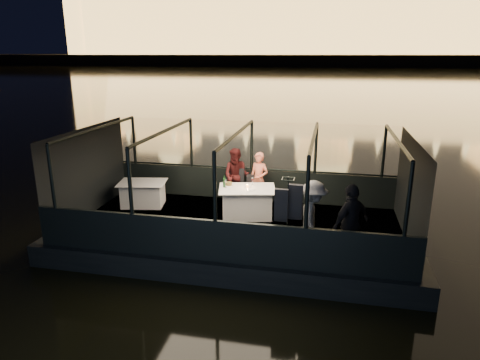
% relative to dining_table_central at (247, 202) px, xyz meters
% --- Properties ---
extents(river_water, '(500.00, 500.00, 0.00)m').
position_rel_dining_table_central_xyz_m(river_water, '(-0.14, 79.36, -0.89)').
color(river_water, black).
rests_on(river_water, ground).
extents(boat_hull, '(8.60, 4.40, 1.00)m').
position_rel_dining_table_central_xyz_m(boat_hull, '(-0.14, -0.64, -0.89)').
color(boat_hull, black).
rests_on(boat_hull, river_water).
extents(boat_deck, '(8.00, 4.00, 0.04)m').
position_rel_dining_table_central_xyz_m(boat_deck, '(-0.14, -0.64, -0.41)').
color(boat_deck, black).
rests_on(boat_deck, boat_hull).
extents(gunwale_port, '(8.00, 0.08, 0.90)m').
position_rel_dining_table_central_xyz_m(gunwale_port, '(-0.14, 1.36, 0.06)').
color(gunwale_port, black).
rests_on(gunwale_port, boat_deck).
extents(gunwale_starboard, '(8.00, 0.08, 0.90)m').
position_rel_dining_table_central_xyz_m(gunwale_starboard, '(-0.14, -2.64, 0.06)').
color(gunwale_starboard, black).
rests_on(gunwale_starboard, boat_deck).
extents(cabin_glass_port, '(8.00, 0.02, 1.40)m').
position_rel_dining_table_central_xyz_m(cabin_glass_port, '(-0.14, 1.36, 1.21)').
color(cabin_glass_port, '#99B2B2').
rests_on(cabin_glass_port, gunwale_port).
extents(cabin_glass_starboard, '(8.00, 0.02, 1.40)m').
position_rel_dining_table_central_xyz_m(cabin_glass_starboard, '(-0.14, -2.64, 1.21)').
color(cabin_glass_starboard, '#99B2B2').
rests_on(cabin_glass_starboard, gunwale_starboard).
extents(cabin_roof_glass, '(8.00, 4.00, 0.02)m').
position_rel_dining_table_central_xyz_m(cabin_roof_glass, '(-0.14, -0.64, 1.91)').
color(cabin_roof_glass, '#99B2B2').
rests_on(cabin_roof_glass, boat_deck).
extents(end_wall_fore, '(0.02, 4.00, 2.30)m').
position_rel_dining_table_central_xyz_m(end_wall_fore, '(-4.14, -0.64, 0.76)').
color(end_wall_fore, black).
rests_on(end_wall_fore, boat_deck).
extents(end_wall_aft, '(0.02, 4.00, 2.30)m').
position_rel_dining_table_central_xyz_m(end_wall_aft, '(3.86, -0.64, 0.76)').
color(end_wall_aft, black).
rests_on(end_wall_aft, boat_deck).
extents(canopy_ribs, '(8.00, 4.00, 2.30)m').
position_rel_dining_table_central_xyz_m(canopy_ribs, '(-0.14, -0.64, 0.76)').
color(canopy_ribs, black).
rests_on(canopy_ribs, boat_deck).
extents(embankment, '(400.00, 140.00, 6.00)m').
position_rel_dining_table_central_xyz_m(embankment, '(-0.14, 209.36, 0.11)').
color(embankment, '#423D33').
rests_on(embankment, ground).
extents(dining_table_central, '(1.64, 1.33, 0.77)m').
position_rel_dining_table_central_xyz_m(dining_table_central, '(0.00, 0.00, 0.00)').
color(dining_table_central, silver).
rests_on(dining_table_central, boat_deck).
extents(dining_table_aft, '(1.44, 1.15, 0.68)m').
position_rel_dining_table_central_xyz_m(dining_table_aft, '(-3.01, 0.21, 0.00)').
color(dining_table_aft, silver).
rests_on(dining_table_aft, boat_deck).
extents(chair_port_left, '(0.56, 0.56, 1.00)m').
position_rel_dining_table_central_xyz_m(chair_port_left, '(-0.50, 0.83, 0.06)').
color(chair_port_left, black).
rests_on(chair_port_left, boat_deck).
extents(chair_port_right, '(0.48, 0.48, 0.87)m').
position_rel_dining_table_central_xyz_m(chair_port_right, '(0.01, 0.73, 0.06)').
color(chair_port_right, black).
rests_on(chair_port_right, boat_deck).
extents(coat_stand, '(0.52, 0.43, 1.76)m').
position_rel_dining_table_central_xyz_m(coat_stand, '(1.25, -2.13, 0.51)').
color(coat_stand, black).
rests_on(coat_stand, boat_deck).
extents(person_woman_coral, '(0.64, 0.53, 1.52)m').
position_rel_dining_table_central_xyz_m(person_woman_coral, '(0.16, 0.88, 0.36)').
color(person_woman_coral, '#ED7656').
rests_on(person_woman_coral, boat_deck).
extents(person_man_maroon, '(0.81, 0.66, 1.58)m').
position_rel_dining_table_central_xyz_m(person_man_maroon, '(-0.50, 0.97, 0.36)').
color(person_man_maroon, '#3E1112').
rests_on(person_man_maroon, boat_deck).
extents(passenger_stripe, '(0.68, 1.10, 1.63)m').
position_rel_dining_table_central_xyz_m(passenger_stripe, '(1.76, -1.91, 0.47)').
color(passenger_stripe, white).
rests_on(passenger_stripe, boat_deck).
extents(passenger_dark, '(0.98, 1.00, 1.67)m').
position_rel_dining_table_central_xyz_m(passenger_dark, '(2.53, -2.10, 0.47)').
color(passenger_dark, black).
rests_on(passenger_dark, boat_deck).
extents(wine_bottle, '(0.08, 0.08, 0.31)m').
position_rel_dining_table_central_xyz_m(wine_bottle, '(-0.60, -0.03, 0.53)').
color(wine_bottle, '#163D18').
rests_on(wine_bottle, dining_table_central).
extents(bread_basket, '(0.23, 0.23, 0.07)m').
position_rel_dining_table_central_xyz_m(bread_basket, '(-0.54, 0.17, 0.42)').
color(bread_basket, brown).
rests_on(bread_basket, dining_table_central).
extents(amber_candle, '(0.05, 0.05, 0.07)m').
position_rel_dining_table_central_xyz_m(amber_candle, '(-0.01, 0.08, 0.42)').
color(amber_candle, '#FF9A3F').
rests_on(amber_candle, dining_table_central).
extents(plate_near, '(0.28, 0.28, 0.01)m').
position_rel_dining_table_central_xyz_m(plate_near, '(0.11, -0.10, 0.39)').
color(plate_near, white).
rests_on(plate_near, dining_table_central).
extents(plate_far, '(0.26, 0.26, 0.01)m').
position_rel_dining_table_central_xyz_m(plate_far, '(-0.51, 0.23, 0.39)').
color(plate_far, silver).
rests_on(plate_far, dining_table_central).
extents(wine_glass_white, '(0.07, 0.07, 0.20)m').
position_rel_dining_table_central_xyz_m(wine_glass_white, '(-0.57, -0.05, 0.48)').
color(wine_glass_white, white).
rests_on(wine_glass_white, dining_table_central).
extents(wine_glass_red, '(0.08, 0.08, 0.19)m').
position_rel_dining_table_central_xyz_m(wine_glass_red, '(0.08, 0.33, 0.48)').
color(wine_glass_red, silver).
rests_on(wine_glass_red, dining_table_central).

